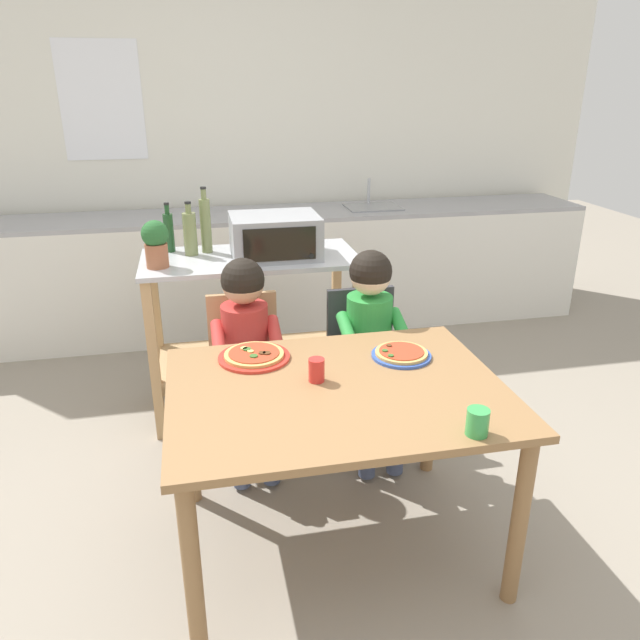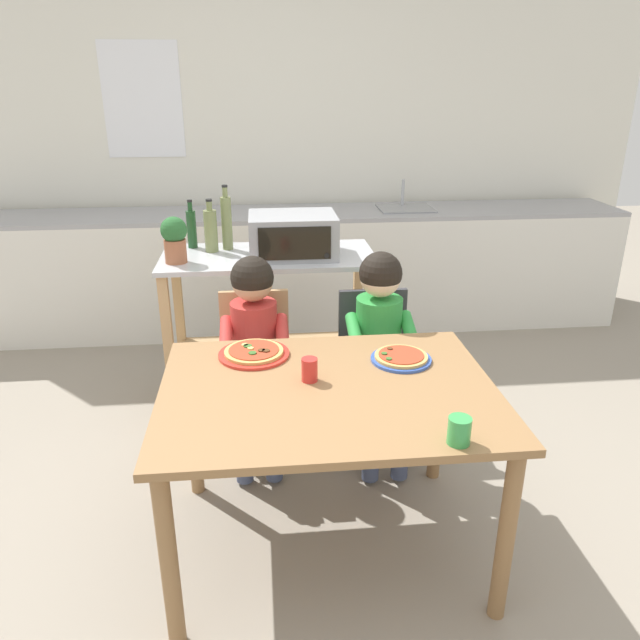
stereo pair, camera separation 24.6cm
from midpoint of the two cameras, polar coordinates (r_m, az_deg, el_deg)
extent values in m
plane|color=gray|center=(3.57, 0.64, -8.35)|extent=(11.18, 11.18, 0.00)
cube|color=white|center=(4.84, -1.70, 16.49)|extent=(5.49, 0.12, 2.70)
cube|color=white|center=(4.79, -14.90, 19.37)|extent=(0.56, 0.01, 0.80)
cube|color=silver|center=(4.62, -1.19, 4.57)|extent=(4.94, 0.60, 0.86)
cube|color=#9E9EA3|center=(4.51, -1.24, 9.98)|extent=(4.94, 0.60, 0.03)
cube|color=gray|center=(4.65, 9.60, 10.22)|extent=(0.40, 0.33, 0.02)
cylinder|color=#B7BABF|center=(4.75, 9.30, 11.72)|extent=(0.02, 0.02, 0.20)
cube|color=#B7BABF|center=(3.30, -2.75, 5.94)|extent=(1.15, 0.57, 0.02)
cube|color=tan|center=(3.50, -2.59, -3.20)|extent=(1.06, 0.52, 0.02)
cube|color=tan|center=(3.24, -11.88, -3.36)|extent=(0.05, 0.05, 0.88)
cube|color=tan|center=(3.30, 7.00, -2.60)|extent=(0.05, 0.05, 0.88)
cube|color=tan|center=(3.69, -11.20, -0.17)|extent=(0.05, 0.05, 0.88)
cube|color=tan|center=(3.74, 5.40, 0.45)|extent=(0.05, 0.05, 0.88)
cube|color=#999BA0|center=(3.25, -0.42, 7.98)|extent=(0.46, 0.36, 0.22)
cube|color=black|center=(3.07, -0.09, 7.18)|extent=(0.37, 0.01, 0.17)
cylinder|color=black|center=(3.11, 2.88, 6.04)|extent=(0.02, 0.01, 0.02)
cylinder|color=olive|center=(3.39, -6.72, 8.98)|extent=(0.06, 0.06, 0.29)
cylinder|color=olive|center=(3.35, -6.85, 11.84)|extent=(0.03, 0.03, 0.05)
cylinder|color=black|center=(3.35, -6.87, 12.40)|extent=(0.03, 0.03, 0.01)
cylinder|color=#1E4723|center=(3.46, -10.00, 8.38)|extent=(0.05, 0.05, 0.21)
cylinder|color=#1E4723|center=(3.43, -10.14, 10.46)|extent=(0.03, 0.03, 0.05)
cylinder|color=black|center=(3.43, -10.17, 10.96)|extent=(0.03, 0.03, 0.01)
cylinder|color=olive|center=(3.36, -8.18, 8.25)|extent=(0.07, 0.07, 0.23)
cylinder|color=olive|center=(3.33, -8.30, 10.56)|extent=(0.03, 0.03, 0.05)
cylinder|color=black|center=(3.32, -8.33, 11.08)|extent=(0.03, 0.03, 0.01)
cylinder|color=#9E5B3D|center=(3.19, -11.31, 6.35)|extent=(0.11, 0.11, 0.12)
sphere|color=#28602D|center=(3.16, -11.45, 8.29)|extent=(0.13, 0.13, 0.13)
cube|color=olive|center=(2.26, 3.92, -6.77)|extent=(1.24, 0.95, 0.03)
cylinder|color=olive|center=(2.12, -10.63, -21.54)|extent=(0.06, 0.06, 0.70)
cylinder|color=olive|center=(2.30, 20.26, -18.66)|extent=(0.06, 0.06, 0.70)
cylinder|color=olive|center=(2.78, -9.41, -9.83)|extent=(0.06, 0.06, 0.70)
cylinder|color=olive|center=(2.92, 13.43, -8.52)|extent=(0.06, 0.06, 0.70)
cube|color=tan|center=(2.99, -3.68, -5.18)|extent=(0.36, 0.36, 0.04)
cube|color=tan|center=(3.05, -3.89, -0.64)|extent=(0.34, 0.03, 0.38)
cylinder|color=tan|center=(2.97, -0.52, -10.14)|extent=(0.03, 0.03, 0.42)
cylinder|color=tan|center=(2.96, -6.40, -10.39)|extent=(0.03, 0.03, 0.42)
cylinder|color=tan|center=(3.23, -1.02, -7.35)|extent=(0.03, 0.03, 0.42)
cylinder|color=tan|center=(3.22, -6.39, -7.57)|extent=(0.03, 0.03, 0.42)
cube|color=#333338|center=(3.02, 7.70, -5.03)|extent=(0.36, 0.36, 0.04)
cube|color=#333338|center=(3.08, 7.21, -0.55)|extent=(0.34, 0.03, 0.38)
cylinder|color=#333338|center=(3.04, 10.94, -9.83)|extent=(0.03, 0.03, 0.42)
cylinder|color=#333338|center=(2.97, 5.29, -10.28)|extent=(0.03, 0.03, 0.42)
cylinder|color=#333338|center=(3.29, 9.49, -7.14)|extent=(0.03, 0.03, 0.42)
cylinder|color=#333338|center=(3.22, 4.29, -7.48)|extent=(0.03, 0.03, 0.42)
cube|color=#424C6B|center=(2.85, -2.17, -5.67)|extent=(0.10, 0.30, 0.10)
cylinder|color=#424C6B|center=(2.86, -1.92, -11.14)|extent=(0.08, 0.08, 0.44)
cube|color=#424C6B|center=(2.84, -5.00, -5.78)|extent=(0.10, 0.30, 0.10)
cylinder|color=#424C6B|center=(2.85, -4.78, -11.27)|extent=(0.08, 0.08, 0.44)
cylinder|color=#BC332D|center=(2.80, -1.05, -1.58)|extent=(0.06, 0.26, 0.15)
cylinder|color=#BC332D|center=(2.79, -6.38, -1.78)|extent=(0.06, 0.26, 0.15)
cylinder|color=#BC332D|center=(2.90, -3.78, -1.51)|extent=(0.22, 0.22, 0.34)
sphere|color=tan|center=(2.80, -3.92, 3.64)|extent=(0.19, 0.19, 0.19)
sphere|color=black|center=(2.80, -3.92, 3.98)|extent=(0.20, 0.20, 0.20)
cube|color=#424C6B|center=(2.90, 9.72, -5.47)|extent=(0.10, 0.30, 0.10)
cylinder|color=#424C6B|center=(2.91, 10.09, -10.84)|extent=(0.08, 0.08, 0.44)
cube|color=#424C6B|center=(2.87, 7.01, -5.64)|extent=(0.10, 0.30, 0.10)
cylinder|color=#424C6B|center=(2.88, 7.35, -11.07)|extent=(0.08, 0.08, 0.44)
cylinder|color=green|center=(2.86, 10.94, -1.26)|extent=(0.06, 0.26, 0.15)
cylinder|color=green|center=(2.80, 5.83, -1.49)|extent=(0.06, 0.26, 0.15)
cylinder|color=green|center=(2.93, 7.91, -1.25)|extent=(0.22, 0.22, 0.35)
sphere|color=beige|center=(2.83, 8.21, 4.01)|extent=(0.19, 0.19, 0.19)
sphere|color=black|center=(2.83, 8.22, 4.35)|extent=(0.20, 0.20, 0.20)
cylinder|color=red|center=(2.50, -3.45, -3.30)|extent=(0.29, 0.29, 0.01)
cylinder|color=tan|center=(2.49, -3.46, -3.05)|extent=(0.24, 0.24, 0.01)
cylinder|color=#B23D23|center=(2.49, -3.46, -2.88)|extent=(0.21, 0.21, 0.00)
cylinder|color=#563319|center=(2.47, -2.29, -2.96)|extent=(0.03, 0.03, 0.01)
cylinder|color=#386628|center=(2.45, -3.54, -3.18)|extent=(0.03, 0.03, 0.01)
cylinder|color=#DBC666|center=(2.53, -4.33, -2.42)|extent=(0.03, 0.03, 0.01)
cylinder|color=#563319|center=(2.47, -2.71, -2.93)|extent=(0.03, 0.03, 0.01)
cylinder|color=#DBC666|center=(2.49, -3.77, -2.73)|extent=(0.03, 0.03, 0.01)
cylinder|color=#386628|center=(2.51, -4.07, -2.51)|extent=(0.03, 0.03, 0.01)
cylinder|color=#3356B7|center=(2.49, 10.46, -3.72)|extent=(0.25, 0.25, 0.01)
cylinder|color=tan|center=(2.48, 10.47, -3.47)|extent=(0.21, 0.21, 0.01)
cylinder|color=#B23D23|center=(2.48, 10.49, -3.30)|extent=(0.18, 0.18, 0.00)
cylinder|color=#386628|center=(2.43, 9.40, -3.69)|extent=(0.02, 0.02, 0.01)
cylinder|color=#386628|center=(2.47, 8.92, -3.20)|extent=(0.02, 0.02, 0.01)
cylinder|color=#563319|center=(2.52, 9.39, -2.74)|extent=(0.02, 0.02, 0.01)
cylinder|color=green|center=(1.98, 16.52, -10.05)|extent=(0.07, 0.07, 0.09)
cylinder|color=red|center=(2.28, 2.11, -4.77)|extent=(0.06, 0.06, 0.09)
camera|label=1|loc=(0.12, -87.14, 1.14)|focal=33.99mm
camera|label=2|loc=(0.12, 92.86, -1.14)|focal=33.99mm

